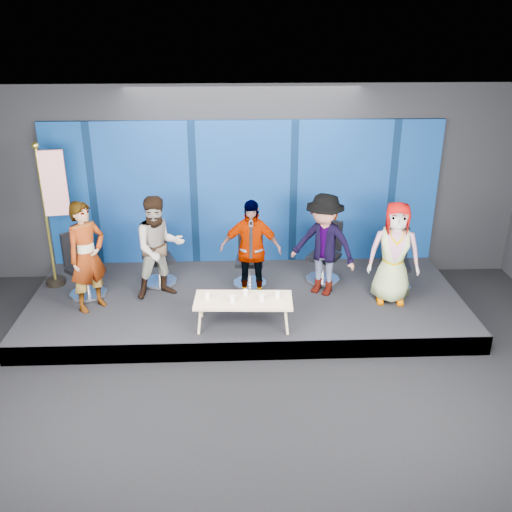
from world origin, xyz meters
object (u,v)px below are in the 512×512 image
object	(u,v)px
panelist_d	(324,245)
flag_stand	(53,212)
panelist_a	(87,257)
chair_c	(250,266)
chair_b	(158,264)
mug_e	(277,295)
mug_a	(207,296)
chair_a	(84,275)
panelist_e	(394,253)
chair_d	(325,261)
panelist_c	(250,250)
panelist_b	(159,248)
chair_e	(394,269)
mug_d	(262,298)
mug_b	(232,299)
mug_c	(245,293)
coffee_table	(243,301)

from	to	relation	value
panelist_d	flag_stand	size ratio (longest dim) A/B	0.70
panelist_a	chair_c	xyz separation A→B (m)	(2.50, 0.75, -0.53)
chair_b	mug_e	world-z (taller)	chair_b
mug_a	mug_e	world-z (taller)	mug_a
chair_a	mug_e	bearing A→B (deg)	-66.53
panelist_e	mug_e	world-z (taller)	panelist_e
panelist_e	chair_d	bearing A→B (deg)	148.64
panelist_a	mug_a	bearing A→B (deg)	-66.10
chair_b	panelist_c	bearing A→B (deg)	-42.57
panelist_b	panelist_e	world-z (taller)	panelist_b
chair_b	chair_e	bearing A→B (deg)	-25.71
panelist_b	chair_e	size ratio (longest dim) A/B	1.65
panelist_d	chair_e	bearing A→B (deg)	39.05
panelist_a	flag_stand	xyz separation A→B (m)	(-0.70, 0.88, 0.42)
panelist_c	mug_a	bearing A→B (deg)	-121.08
chair_c	chair_a	bearing A→B (deg)	-168.10
panelist_e	chair_a	bearing A→B (deg)	-175.42
chair_b	mug_d	xyz separation A→B (m)	(1.69, -1.60, 0.14)
mug_e	panelist_a	bearing A→B (deg)	167.39
chair_a	mug_d	distance (m)	3.07
panelist_e	mug_b	size ratio (longest dim) A/B	16.18
mug_a	flag_stand	bearing A→B (deg)	149.14
flag_stand	chair_e	bearing A→B (deg)	-12.85
chair_a	mug_d	size ratio (longest dim) A/B	11.00
chair_d	flag_stand	bearing A→B (deg)	-147.91
chair_d	mug_d	world-z (taller)	chair_d
chair_c	panelist_e	size ratio (longest dim) A/B	0.62
panelist_b	mug_c	bearing A→B (deg)	-55.13
chair_b	chair_c	size ratio (longest dim) A/B	1.02
chair_c	chair_d	size ratio (longest dim) A/B	0.98
chair_b	flag_stand	world-z (taller)	flag_stand
coffee_table	mug_d	world-z (taller)	mug_d
mug_b	mug_d	distance (m)	0.43
panelist_a	chair_c	size ratio (longest dim) A/B	1.70
panelist_c	chair_c	bearing A→B (deg)	95.04
mug_e	coffee_table	bearing A→B (deg)	-176.81
mug_b	flag_stand	size ratio (longest dim) A/B	0.04
chair_e	flag_stand	world-z (taller)	flag_stand
mug_d	chair_c	bearing A→B (deg)	94.81
chair_a	chair_d	bearing A→B (deg)	-41.10
chair_d	panelist_b	bearing A→B (deg)	-137.89
panelist_c	coffee_table	xyz separation A→B (m)	(-0.14, -0.92, -0.43)
chair_a	mug_a	size ratio (longest dim) A/B	11.06
panelist_d	mug_a	size ratio (longest dim) A/B	17.50
panelist_a	panelist_c	size ratio (longest dim) A/B	1.05
mug_e	panelist_b	bearing A→B (deg)	150.57
panelist_c	panelist_e	distance (m)	2.25
chair_a	coffee_table	xyz separation A→B (m)	(2.57, -1.12, 0.05)
panelist_a	mug_d	bearing A→B (deg)	-62.32
panelist_d	panelist_a	bearing A→B (deg)	-141.94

